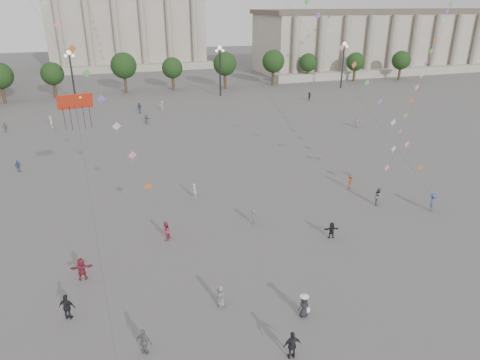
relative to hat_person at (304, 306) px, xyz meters
name	(u,v)px	position (x,y,z in m)	size (l,w,h in m)	color
ground	(283,311)	(-1.07, 0.81, -0.83)	(360.00, 360.00, 0.00)	#54524F
hall_east	(390,40)	(73.93, 94.70, 7.60)	(84.00, 26.22, 17.20)	#A29988
hall_central	(125,19)	(-1.07, 130.03, 13.40)	(48.30, 34.30, 35.50)	#A29988
tree_row	(146,69)	(-1.07, 78.81, 4.57)	(137.12, 5.12, 8.00)	#322519
lamp_post_mid_west	(71,68)	(-16.07, 70.81, 6.52)	(2.00, 0.90, 10.65)	#262628
lamp_post_mid_east	(220,62)	(13.93, 70.81, 6.52)	(2.00, 0.90, 10.65)	#262628
lamp_post_far_east	(343,57)	(43.93, 70.81, 6.52)	(2.00, 0.90, 10.65)	#262628
person_crowd_0	(139,108)	(-4.63, 60.21, 0.13)	(1.12, 0.47, 1.92)	navy
person_crowd_3	(332,230)	(6.74, 8.48, -0.09)	(1.37, 0.44, 1.48)	black
person_crowd_4	(162,106)	(-0.25, 61.23, 0.04)	(1.61, 0.51, 1.74)	white
person_crowd_6	(254,217)	(1.12, 12.96, -0.07)	(0.98, 0.56, 1.52)	#5A5A5E
person_crowd_7	(357,122)	(28.46, 39.11, 0.00)	(1.54, 0.49, 1.66)	beige
person_crowd_8	(351,182)	(14.06, 17.41, -0.01)	(1.05, 0.60, 1.63)	brown
person_crowd_9	(309,96)	(30.52, 60.69, 0.01)	(1.55, 0.49, 1.67)	black
person_crowd_10	(51,122)	(-19.46, 54.66, 0.13)	(0.70, 0.46, 1.91)	silver
person_crowd_12	(147,119)	(-4.24, 52.11, -0.04)	(1.47, 0.47, 1.58)	slate
person_crowd_13	(194,191)	(-2.87, 20.28, -0.01)	(0.60, 0.39, 1.64)	#B3B2AE
person_crowd_16	(5,127)	(-26.16, 53.69, 0.00)	(0.97, 0.40, 1.65)	slate
person_crowd_20	(18,166)	(-21.68, 34.30, -0.09)	(0.87, 0.36, 1.48)	#354B79
person_crowd_21	(221,296)	(-4.89, 2.69, -0.03)	(0.77, 0.50, 1.59)	slate
tourist_1	(67,307)	(-14.68, 4.48, 0.10)	(1.09, 0.45, 1.85)	black
tourist_2	(82,269)	(-13.87, 8.75, 0.06)	(1.65, 0.52, 1.78)	maroon
tourist_3	(144,342)	(-10.28, -0.10, 0.04)	(1.02, 0.42, 1.74)	slate
tourist_4	(292,345)	(-2.21, -3.04, 0.09)	(1.08, 0.45, 1.84)	#222228
kite_flyer_0	(166,231)	(-7.07, 12.55, 0.04)	(0.84, 0.66, 1.73)	#A02B45
kite_flyer_1	(433,202)	(18.79, 10.07, 0.11)	(1.21, 0.70, 1.87)	#3A4A82
kite_flyer_2	(379,196)	(14.57, 12.95, 0.10)	(0.90, 0.70, 1.86)	slate
hat_person	(304,306)	(0.00, 0.00, 0.00)	(0.81, 0.60, 1.69)	black
dragon_kite	(77,115)	(-12.60, 8.74, 11.60)	(2.25, 9.52, 21.59)	red
kite_train_east	(448,12)	(35.46, 30.78, 17.08)	(39.54, 33.36, 60.71)	#3F3F3F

